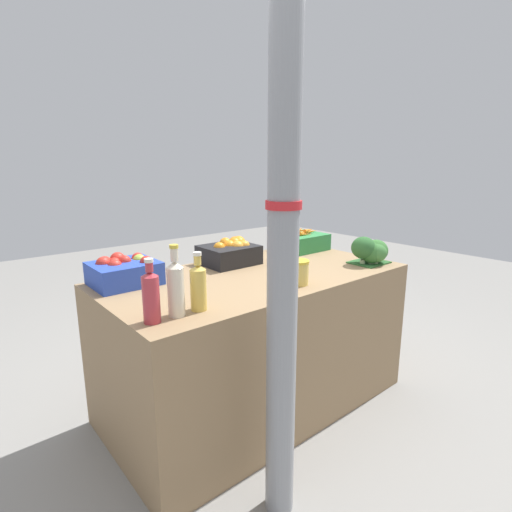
{
  "coord_description": "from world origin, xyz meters",
  "views": [
    {
      "loc": [
        -1.36,
        -1.63,
        1.38
      ],
      "look_at": [
        0.0,
        0.0,
        0.89
      ],
      "focal_mm": 28.0,
      "sensor_mm": 36.0,
      "label": 1
    }
  ],
  "objects_px": {
    "carrot_crate": "(301,241)",
    "juice_bottle_ruby": "(151,296)",
    "broccoli_pile": "(371,251)",
    "juice_bottle_cloudy": "(176,287)",
    "juice_bottle_golden": "(198,286)",
    "pickle_jar": "(297,272)",
    "orange_crate": "(231,251)",
    "support_pole": "(283,237)",
    "apple_crate": "(124,271)"
  },
  "relations": [
    {
      "from": "apple_crate",
      "to": "broccoli_pile",
      "type": "distance_m",
      "value": 1.42
    },
    {
      "from": "orange_crate",
      "to": "pickle_jar",
      "type": "xyz_separation_m",
      "value": [
        -0.0,
        -0.56,
        -0.01
      ]
    },
    {
      "from": "orange_crate",
      "to": "juice_bottle_golden",
      "type": "distance_m",
      "value": 0.8
    },
    {
      "from": "support_pole",
      "to": "broccoli_pile",
      "type": "height_order",
      "value": "support_pole"
    },
    {
      "from": "broccoli_pile",
      "to": "orange_crate",
      "type": "bearing_deg",
      "value": 137.96
    },
    {
      "from": "support_pole",
      "to": "juice_bottle_ruby",
      "type": "xyz_separation_m",
      "value": [
        -0.34,
        0.36,
        -0.24
      ]
    },
    {
      "from": "juice_bottle_ruby",
      "to": "support_pole",
      "type": "bearing_deg",
      "value": -46.38
    },
    {
      "from": "juice_bottle_golden",
      "to": "pickle_jar",
      "type": "bearing_deg",
      "value": -0.75
    },
    {
      "from": "juice_bottle_golden",
      "to": "support_pole",
      "type": "bearing_deg",
      "value": -69.63
    },
    {
      "from": "support_pole",
      "to": "juice_bottle_golden",
      "type": "xyz_separation_m",
      "value": [
        -0.13,
        0.36,
        -0.24
      ]
    },
    {
      "from": "juice_bottle_ruby",
      "to": "apple_crate",
      "type": "bearing_deg",
      "value": 78.25
    },
    {
      "from": "support_pole",
      "to": "carrot_crate",
      "type": "xyz_separation_m",
      "value": [
        1.05,
        0.91,
        -0.28
      ]
    },
    {
      "from": "apple_crate",
      "to": "juice_bottle_cloudy",
      "type": "relative_size",
      "value": 1.08
    },
    {
      "from": "broccoli_pile",
      "to": "juice_bottle_cloudy",
      "type": "distance_m",
      "value": 1.31
    },
    {
      "from": "broccoli_pile",
      "to": "pickle_jar",
      "type": "xyz_separation_m",
      "value": [
        -0.63,
        0.0,
        -0.02
      ]
    },
    {
      "from": "carrot_crate",
      "to": "juice_bottle_ruby",
      "type": "bearing_deg",
      "value": -158.51
    },
    {
      "from": "apple_crate",
      "to": "support_pole",
      "type": "bearing_deg",
      "value": -76.16
    },
    {
      "from": "orange_crate",
      "to": "juice_bottle_ruby",
      "type": "bearing_deg",
      "value": -144.61
    },
    {
      "from": "carrot_crate",
      "to": "apple_crate",
      "type": "bearing_deg",
      "value": 179.61
    },
    {
      "from": "support_pole",
      "to": "broccoli_pile",
      "type": "relative_size",
      "value": 9.16
    },
    {
      "from": "orange_crate",
      "to": "juice_bottle_golden",
      "type": "height_order",
      "value": "juice_bottle_golden"
    },
    {
      "from": "pickle_jar",
      "to": "support_pole",
      "type": "bearing_deg",
      "value": -141.37
    },
    {
      "from": "carrot_crate",
      "to": "juice_bottle_cloudy",
      "type": "bearing_deg",
      "value": -156.93
    },
    {
      "from": "carrot_crate",
      "to": "broccoli_pile",
      "type": "height_order",
      "value": "broccoli_pile"
    },
    {
      "from": "carrot_crate",
      "to": "broccoli_pile",
      "type": "bearing_deg",
      "value": -88.21
    },
    {
      "from": "apple_crate",
      "to": "pickle_jar",
      "type": "distance_m",
      "value": 0.87
    },
    {
      "from": "carrot_crate",
      "to": "juice_bottle_golden",
      "type": "distance_m",
      "value": 1.31
    },
    {
      "from": "support_pole",
      "to": "carrot_crate",
      "type": "bearing_deg",
      "value": 40.76
    },
    {
      "from": "broccoli_pile",
      "to": "juice_bottle_cloudy",
      "type": "xyz_separation_m",
      "value": [
        -1.31,
        0.01,
        0.04
      ]
    },
    {
      "from": "support_pole",
      "to": "carrot_crate",
      "type": "relative_size",
      "value": 7.23
    },
    {
      "from": "juice_bottle_cloudy",
      "to": "juice_bottle_golden",
      "type": "distance_m",
      "value": 0.1
    },
    {
      "from": "broccoli_pile",
      "to": "juice_bottle_ruby",
      "type": "xyz_separation_m",
      "value": [
        -1.41,
        0.01,
        0.03
      ]
    },
    {
      "from": "apple_crate",
      "to": "orange_crate",
      "type": "bearing_deg",
      "value": -0.07
    },
    {
      "from": "orange_crate",
      "to": "broccoli_pile",
      "type": "xyz_separation_m",
      "value": [
        0.63,
        -0.57,
        0.01
      ]
    },
    {
      "from": "support_pole",
      "to": "juice_bottle_cloudy",
      "type": "distance_m",
      "value": 0.48
    },
    {
      "from": "carrot_crate",
      "to": "broccoli_pile",
      "type": "distance_m",
      "value": 0.56
    },
    {
      "from": "juice_bottle_cloudy",
      "to": "apple_crate",
      "type": "bearing_deg",
      "value": 88.93
    },
    {
      "from": "juice_bottle_golden",
      "to": "juice_bottle_cloudy",
      "type": "bearing_deg",
      "value": 180.0
    },
    {
      "from": "juice_bottle_cloudy",
      "to": "pickle_jar",
      "type": "distance_m",
      "value": 0.68
    },
    {
      "from": "carrot_crate",
      "to": "pickle_jar",
      "type": "height_order",
      "value": "carrot_crate"
    },
    {
      "from": "juice_bottle_cloudy",
      "to": "support_pole",
      "type": "bearing_deg",
      "value": -56.63
    },
    {
      "from": "broccoli_pile",
      "to": "pickle_jar",
      "type": "bearing_deg",
      "value": 179.81
    },
    {
      "from": "support_pole",
      "to": "juice_bottle_golden",
      "type": "distance_m",
      "value": 0.45
    },
    {
      "from": "apple_crate",
      "to": "pickle_jar",
      "type": "xyz_separation_m",
      "value": [
        0.67,
        -0.57,
        -0.01
      ]
    },
    {
      "from": "carrot_crate",
      "to": "pickle_jar",
      "type": "xyz_separation_m",
      "value": [
        -0.61,
        -0.56,
        0.0
      ]
    },
    {
      "from": "pickle_jar",
      "to": "juice_bottle_golden",
      "type": "bearing_deg",
      "value": 179.25
    },
    {
      "from": "carrot_crate",
      "to": "juice_bottle_ruby",
      "type": "distance_m",
      "value": 1.5
    },
    {
      "from": "juice_bottle_golden",
      "to": "pickle_jar",
      "type": "height_order",
      "value": "juice_bottle_golden"
    },
    {
      "from": "orange_crate",
      "to": "pickle_jar",
      "type": "relative_size",
      "value": 2.52
    },
    {
      "from": "juice_bottle_ruby",
      "to": "juice_bottle_cloudy",
      "type": "relative_size",
      "value": 0.87
    }
  ]
}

